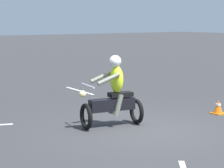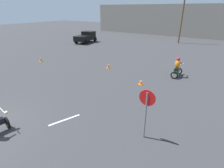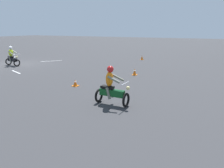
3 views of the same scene
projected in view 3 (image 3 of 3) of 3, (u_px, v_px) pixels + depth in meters
ground_plane at (16, 64)px, 19.68m from camera, size 120.00×120.00×0.00m
motorcycle_rider_foreground at (12, 57)px, 18.68m from camera, size 0.86×1.55×1.66m
motorcycle_rider_background at (111, 88)px, 9.11m from camera, size 0.70×1.52×1.66m
traffic_cone_near_left at (75, 83)px, 12.16m from camera, size 0.32×0.32×0.38m
traffic_cone_near_right at (142, 57)px, 22.30m from camera, size 0.32×0.32×0.48m
traffic_cone_mid_left at (135, 72)px, 15.00m from camera, size 0.32×0.32×0.46m
lane_stripe_n at (16, 72)px, 16.12m from camera, size 0.69×1.58×0.01m
lane_stripe_nw at (51, 61)px, 21.44m from camera, size 1.66×1.35×0.01m
lane_stripe_sw at (13, 57)px, 24.08m from camera, size 1.42×1.01×0.01m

